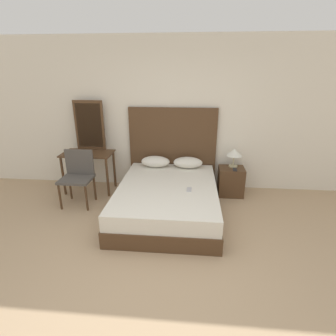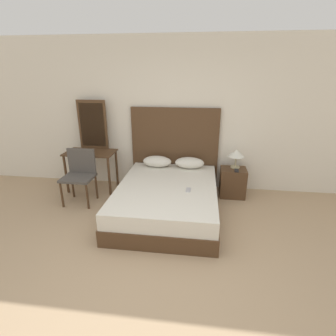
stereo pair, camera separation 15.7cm
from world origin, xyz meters
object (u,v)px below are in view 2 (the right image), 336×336
bed (167,199)px  phone_on_nightstand (237,171)px  table_lamp (236,154)px  chair (80,172)px  nightstand (233,182)px  vanity_desk (91,159)px  phone_on_bed (188,190)px

bed → phone_on_nightstand: phone_on_nightstand is taller
bed → phone_on_nightstand: bearing=30.5°
table_lamp → chair: 2.69m
nightstand → phone_on_nightstand: phone_on_nightstand is taller
nightstand → phone_on_nightstand: bearing=-68.2°
bed → table_lamp: bearing=36.6°
bed → chair: chair is taller
vanity_desk → nightstand: bearing=1.1°
phone_on_bed → table_lamp: (0.77, 0.94, 0.30)m
vanity_desk → chair: chair is taller
phone_on_nightstand → vanity_desk: (-2.62, 0.04, 0.08)m
phone_on_bed → vanity_desk: (-1.84, 0.82, 0.13)m
phone_on_bed → chair: chair is taller
phone_on_bed → nightstand: (0.74, 0.87, -0.21)m
bed → chair: bearing=171.9°
phone_on_bed → nightstand: size_ratio=0.30×
bed → chair: 1.55m
phone_on_bed → chair: (-1.84, 0.34, 0.06)m
bed → phone_on_nightstand: size_ratio=12.95×
bed → vanity_desk: bearing=155.3°
bed → chair: (-1.51, 0.21, 0.30)m
phone_on_bed → nightstand: 1.16m
bed → table_lamp: table_lamp is taller
vanity_desk → chair: size_ratio=0.99×
phone_on_bed → chair: 1.87m
bed → nightstand: bearing=34.7°
table_lamp → vanity_desk: table_lamp is taller
phone_on_bed → phone_on_nightstand: size_ratio=0.98×
table_lamp → phone_on_nightstand: (0.01, -0.16, -0.25)m
table_lamp → chair: bearing=-167.0°
table_lamp → phone_on_nightstand: table_lamp is taller
phone_on_bed → nightstand: bearing=49.6°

